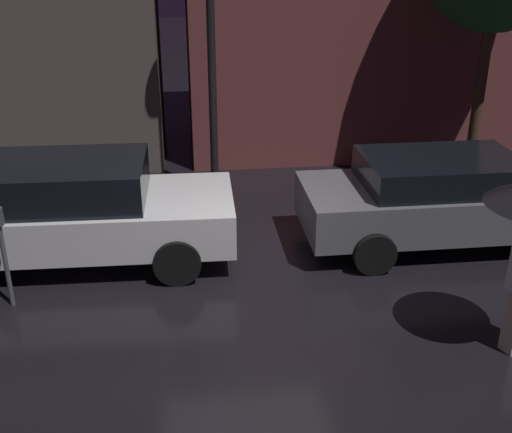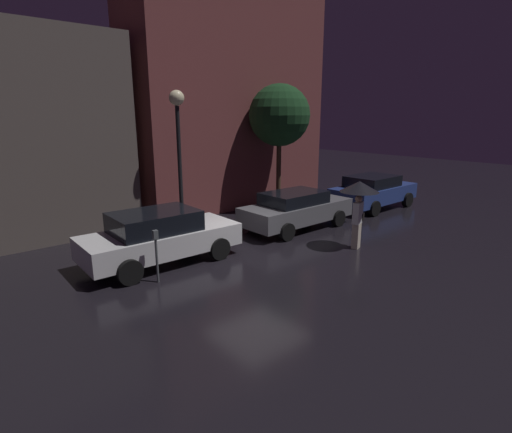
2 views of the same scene
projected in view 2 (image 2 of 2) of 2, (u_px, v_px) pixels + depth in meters
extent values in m
plane|color=black|center=(257.00, 258.00, 11.58)|extent=(60.00, 60.00, 0.00)
cube|color=#564C47|center=(27.00, 137.00, 12.84)|extent=(6.10, 3.00, 6.66)
cube|color=brown|center=(228.00, 98.00, 17.67)|extent=(9.03, 3.00, 9.42)
cube|color=silver|center=(162.00, 241.00, 11.08)|extent=(4.34, 1.85, 0.62)
cube|color=black|center=(155.00, 221.00, 10.83)|extent=(2.27, 1.59, 0.54)
cylinder|color=black|center=(187.00, 235.00, 12.65)|extent=(0.64, 0.22, 0.64)
cylinder|color=black|center=(219.00, 249.00, 11.37)|extent=(0.64, 0.22, 0.64)
cylinder|color=black|center=(103.00, 254.00, 10.96)|extent=(0.64, 0.22, 0.64)
cylinder|color=black|center=(130.00, 272.00, 9.68)|extent=(0.64, 0.22, 0.64)
cube|color=slate|center=(297.00, 211.00, 14.44)|extent=(4.36, 1.68, 0.64)
cube|color=black|center=(294.00, 198.00, 14.20)|extent=(2.27, 1.47, 0.43)
cylinder|color=black|center=(305.00, 210.00, 15.98)|extent=(0.60, 0.22, 0.60)
cylinder|color=black|center=(338.00, 218.00, 14.76)|extent=(0.60, 0.22, 0.60)
cylinder|color=black|center=(254.00, 222.00, 14.27)|extent=(0.60, 0.22, 0.60)
cylinder|color=black|center=(287.00, 232.00, 13.05)|extent=(0.60, 0.22, 0.60)
cube|color=navy|center=(374.00, 193.00, 17.62)|extent=(4.25, 1.88, 0.66)
cube|color=black|center=(372.00, 181.00, 17.38)|extent=(2.22, 1.64, 0.46)
cylinder|color=black|center=(372.00, 194.00, 19.21)|extent=(0.64, 0.22, 0.64)
cylinder|color=black|center=(407.00, 200.00, 17.86)|extent=(0.64, 0.22, 0.64)
cylinder|color=black|center=(338.00, 201.00, 17.55)|extent=(0.64, 0.22, 0.64)
cylinder|color=black|center=(374.00, 208.00, 16.20)|extent=(0.64, 0.22, 0.64)
cube|color=beige|center=(356.00, 236.00, 12.30)|extent=(0.35, 0.28, 0.80)
cube|color=white|center=(358.00, 213.00, 12.12)|extent=(0.47, 0.32, 0.66)
sphere|color=tan|center=(359.00, 199.00, 12.01)|extent=(0.22, 0.22, 0.22)
cylinder|color=black|center=(358.00, 205.00, 12.06)|extent=(0.02, 0.02, 0.78)
cone|color=black|center=(359.00, 187.00, 11.92)|extent=(1.18, 1.18, 0.32)
cube|color=black|center=(362.00, 217.00, 12.31)|extent=(0.18, 0.14, 0.22)
cylinder|color=#4C5154|center=(157.00, 261.00, 9.75)|extent=(0.06, 0.06, 1.12)
cube|color=#4C5154|center=(155.00, 235.00, 9.58)|extent=(0.12, 0.10, 0.22)
cylinder|color=black|center=(180.00, 171.00, 13.69)|extent=(0.14, 0.14, 4.30)
sphere|color=#F9EAB7|center=(177.00, 98.00, 13.09)|extent=(0.51, 0.51, 0.51)
cylinder|color=#473323|center=(279.00, 176.00, 17.01)|extent=(0.20, 0.20, 2.92)
sphere|color=#193D1E|center=(279.00, 115.00, 16.38)|extent=(2.53, 2.53, 2.53)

